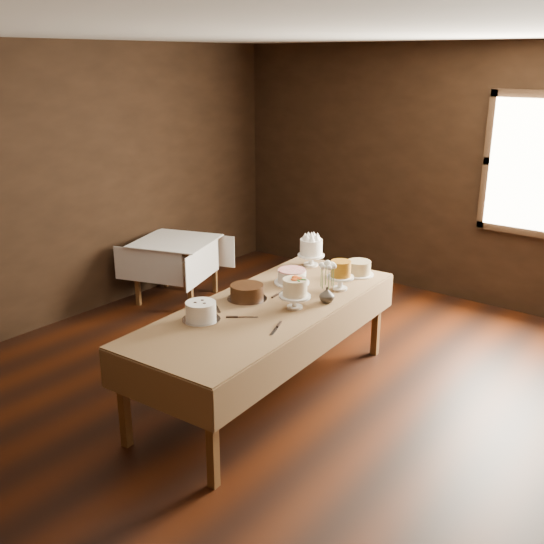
{
  "coord_description": "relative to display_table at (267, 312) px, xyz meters",
  "views": [
    {
      "loc": [
        3.06,
        -3.68,
        2.63
      ],
      "look_at": [
        0.0,
        0.2,
        0.95
      ],
      "focal_mm": 41.8,
      "sensor_mm": 36.0,
      "label": 1
    }
  ],
  "objects": [
    {
      "name": "floor",
      "position": [
        -0.17,
        0.08,
        -0.72
      ],
      "size": [
        5.0,
        6.0,
        0.01
      ],
      "primitive_type": "cube",
      "color": "black",
      "rests_on": "ground"
    },
    {
      "name": "ceiling",
      "position": [
        -0.17,
        0.08,
        2.08
      ],
      "size": [
        5.0,
        6.0,
        0.01
      ],
      "primitive_type": "cube",
      "color": "beige",
      "rests_on": "wall_back"
    },
    {
      "name": "wall_back",
      "position": [
        -0.17,
        3.08,
        0.68
      ],
      "size": [
        5.0,
        0.02,
        2.8
      ],
      "primitive_type": "cube",
      "color": "black",
      "rests_on": "ground"
    },
    {
      "name": "wall_left",
      "position": [
        -2.67,
        0.08,
        0.68
      ],
      "size": [
        0.02,
        6.0,
        2.8
      ],
      "primitive_type": "cube",
      "color": "black",
      "rests_on": "ground"
    },
    {
      "name": "display_table",
      "position": [
        0.0,
        0.0,
        0.0
      ],
      "size": [
        1.14,
        2.58,
        0.78
      ],
      "rotation": [
        0.0,
        0.0,
        0.06
      ],
      "color": "#513216",
      "rests_on": "ground"
    },
    {
      "name": "side_table",
      "position": [
        -2.17,
        1.07,
        -0.11
      ],
      "size": [
        1.05,
        1.05,
        0.69
      ],
      "rotation": [
        0.0,
        0.0,
        0.34
      ],
      "color": "#513216",
      "rests_on": "ground"
    },
    {
      "name": "cake_meringue",
      "position": [
        -0.31,
        1.04,
        0.18
      ],
      "size": [
        0.29,
        0.29,
        0.27
      ],
      "color": "white",
      "rests_on": "display_table"
    },
    {
      "name": "cake_speckled",
      "position": [
        0.18,
        1.08,
        0.12
      ],
      "size": [
        0.29,
        0.29,
        0.13
      ],
      "color": "white",
      "rests_on": "display_table"
    },
    {
      "name": "cake_lattice",
      "position": [
        -0.15,
        0.53,
        0.11
      ],
      "size": [
        0.35,
        0.35,
        0.11
      ],
      "color": "white",
      "rests_on": "display_table"
    },
    {
      "name": "cake_caramel",
      "position": [
        0.26,
        0.66,
        0.17
      ],
      "size": [
        0.23,
        0.23,
        0.26
      ],
      "color": "white",
      "rests_on": "display_table"
    },
    {
      "name": "cake_chocolate",
      "position": [
        -0.2,
        -0.01,
        0.12
      ],
      "size": [
        0.37,
        0.37,
        0.13
      ],
      "color": "silver",
      "rests_on": "display_table"
    },
    {
      "name": "cake_flowers",
      "position": [
        0.21,
        0.08,
        0.17
      ],
      "size": [
        0.25,
        0.25,
        0.25
      ],
      "color": "white",
      "rests_on": "display_table"
    },
    {
      "name": "cake_swirl",
      "position": [
        -0.19,
        -0.54,
        0.13
      ],
      "size": [
        0.29,
        0.29,
        0.14
      ],
      "color": "silver",
      "rests_on": "display_table"
    },
    {
      "name": "cake_server_a",
      "position": [
        0.04,
        -0.28,
        0.06
      ],
      "size": [
        0.2,
        0.17,
        0.01
      ],
      "primitive_type": "cube",
      "rotation": [
        0.0,
        0.0,
        0.67
      ],
      "color": "silver",
      "rests_on": "display_table"
    },
    {
      "name": "cake_server_b",
      "position": [
        0.35,
        -0.36,
        0.06
      ],
      "size": [
        0.11,
        0.23,
        0.01
      ],
      "primitive_type": "cube",
      "rotation": [
        0.0,
        0.0,
        -1.2
      ],
      "color": "silver",
      "rests_on": "display_table"
    },
    {
      "name": "cake_server_c",
      "position": [
        -0.09,
        0.3,
        0.06
      ],
      "size": [
        0.06,
        0.24,
        0.01
      ],
      "primitive_type": "cube",
      "rotation": [
        0.0,
        0.0,
        1.72
      ],
      "color": "silver",
      "rests_on": "display_table"
    },
    {
      "name": "cake_server_e",
      "position": [
        -0.24,
        -0.31,
        0.06
      ],
      "size": [
        0.21,
        0.16,
        0.01
      ],
      "primitive_type": "cube",
      "rotation": [
        0.0,
        0.0,
        -0.64
      ],
      "color": "silver",
      "rests_on": "display_table"
    },
    {
      "name": "flower_vase",
      "position": [
        0.33,
        0.34,
        0.12
      ],
      "size": [
        0.13,
        0.13,
        0.13
      ],
      "primitive_type": "imported",
      "rotation": [
        0.0,
        0.0,
        4.68
      ],
      "color": "#2D2823",
      "rests_on": "display_table"
    },
    {
      "name": "flower_bouquet",
      "position": [
        0.33,
        0.34,
        0.3
      ],
      "size": [
        0.14,
        0.14,
        0.2
      ],
      "primitive_type": null,
      "color": "white",
      "rests_on": "flower_vase"
    }
  ]
}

